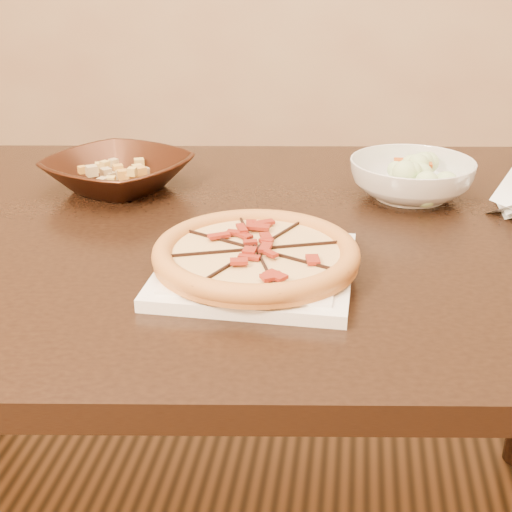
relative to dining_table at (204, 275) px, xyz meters
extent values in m
cube|color=brown|center=(0.13, 0.18, -0.67)|extent=(4.00, 4.00, 0.02)
cube|color=black|center=(0.00, 0.00, 0.07)|extent=(1.65, 1.18, 0.04)
cube|color=white|center=(0.11, -0.17, 0.10)|extent=(0.28, 0.28, 0.02)
cube|color=white|center=(0.11, -0.17, 0.11)|extent=(0.23, 0.23, 0.00)
cylinder|color=#DD8547|center=(0.11, -0.17, 0.12)|extent=(0.29, 0.29, 0.01)
torus|color=#DD8547|center=(0.11, -0.17, 0.13)|extent=(0.29, 0.29, 0.03)
cylinder|color=#DDBD7B|center=(0.11, -0.17, 0.12)|extent=(0.23, 0.23, 0.01)
cube|color=black|center=(0.11, -0.17, 0.13)|extent=(0.10, 0.27, 0.01)
cube|color=black|center=(0.11, -0.17, 0.13)|extent=(0.26, 0.13, 0.01)
cube|color=black|center=(0.11, -0.17, 0.13)|extent=(0.27, 0.10, 0.01)
cube|color=black|center=(0.11, -0.17, 0.13)|extent=(0.13, 0.26, 0.01)
cube|color=maroon|center=(0.13, -0.17, 0.13)|extent=(0.03, 0.02, 0.00)
cube|color=maroon|center=(0.15, -0.14, 0.13)|extent=(0.03, 0.03, 0.00)
cube|color=maroon|center=(0.15, -0.11, 0.13)|extent=(0.02, 0.03, 0.00)
cube|color=maroon|center=(0.12, -0.15, 0.13)|extent=(0.02, 0.03, 0.00)
cube|color=maroon|center=(0.11, -0.12, 0.13)|extent=(0.02, 0.03, 0.00)
cube|color=maroon|center=(0.08, -0.10, 0.13)|extent=(0.02, 0.03, 0.00)
cube|color=maroon|center=(0.09, -0.15, 0.13)|extent=(0.03, 0.03, 0.00)
cube|color=maroon|center=(0.06, -0.14, 0.13)|extent=(0.03, 0.02, 0.00)
cube|color=maroon|center=(0.03, -0.16, 0.13)|extent=(0.03, 0.02, 0.00)
cube|color=maroon|center=(0.07, -0.18, 0.13)|extent=(0.03, 0.02, 0.00)
cube|color=maroon|center=(0.05, -0.21, 0.13)|extent=(0.03, 0.02, 0.00)
cube|color=maroon|center=(0.10, -0.19, 0.13)|extent=(0.03, 0.03, 0.00)
cube|color=maroon|center=(0.09, -0.22, 0.13)|extent=(0.02, 0.03, 0.00)
cube|color=maroon|center=(0.11, -0.25, 0.13)|extent=(0.02, 0.02, 0.00)
cube|color=maroon|center=(0.12, -0.21, 0.13)|extent=(0.02, 0.03, 0.00)
cube|color=maroon|center=(0.15, -0.22, 0.13)|extent=(0.02, 0.03, 0.00)
cube|color=maroon|center=(0.18, -0.23, 0.13)|extent=(0.03, 0.03, 0.00)
cube|color=maroon|center=(0.15, -0.19, 0.13)|extent=(0.03, 0.02, 0.00)
cube|color=maroon|center=(0.18, -0.17, 0.13)|extent=(0.02, 0.01, 0.00)
imported|color=#402216|center=(-0.20, 0.16, 0.12)|extent=(0.33, 0.33, 0.06)
cube|color=tan|center=(-0.20, 0.16, 0.17)|extent=(0.03, 0.03, 0.03)
cube|color=#C08431|center=(-0.18, 0.17, 0.17)|extent=(0.03, 0.03, 0.03)
cube|color=#D8B052|center=(-0.17, 0.19, 0.17)|extent=(0.03, 0.03, 0.03)
cube|color=tan|center=(-0.17, 0.21, 0.17)|extent=(0.03, 0.03, 0.03)
cube|color=#C08431|center=(-0.19, 0.17, 0.17)|extent=(0.03, 0.03, 0.03)
cube|color=#D8B052|center=(-0.20, 0.19, 0.17)|extent=(0.03, 0.03, 0.03)
cube|color=tan|center=(-0.21, 0.20, 0.17)|extent=(0.03, 0.03, 0.03)
cube|color=#C08431|center=(-0.20, 0.17, 0.17)|extent=(0.03, 0.03, 0.03)
cube|color=#D8B052|center=(-0.21, 0.17, 0.17)|extent=(0.03, 0.03, 0.03)
cube|color=tan|center=(-0.23, 0.17, 0.17)|extent=(0.03, 0.03, 0.03)
cube|color=#C08431|center=(-0.25, 0.16, 0.17)|extent=(0.03, 0.03, 0.03)
cube|color=#D8B052|center=(-0.21, 0.16, 0.17)|extent=(0.03, 0.03, 0.03)
cube|color=tan|center=(-0.21, 0.14, 0.17)|extent=(0.03, 0.03, 0.03)
cube|color=#C08431|center=(-0.21, 0.12, 0.17)|extent=(0.03, 0.03, 0.03)
cube|color=#D8B052|center=(-0.20, 0.16, 0.17)|extent=(0.03, 0.03, 0.03)
cube|color=tan|center=(-0.19, 0.14, 0.17)|extent=(0.03, 0.03, 0.03)
cube|color=#C08431|center=(-0.18, 0.13, 0.17)|extent=(0.03, 0.03, 0.03)
cube|color=#D8B052|center=(-0.15, 0.13, 0.17)|extent=(0.03, 0.03, 0.03)
cube|color=tan|center=(-0.18, 0.16, 0.17)|extent=(0.03, 0.03, 0.03)
imported|color=silver|center=(0.35, 0.19, 0.13)|extent=(0.29, 0.29, 0.07)
sphere|color=#C7EBA9|center=(0.35, 0.19, 0.18)|extent=(0.04, 0.04, 0.04)
sphere|color=#C7EBA9|center=(0.37, 0.20, 0.18)|extent=(0.04, 0.04, 0.04)
sphere|color=#C7EBA9|center=(0.38, 0.22, 0.18)|extent=(0.04, 0.04, 0.04)
sphere|color=#C7EBA9|center=(0.35, 0.20, 0.18)|extent=(0.04, 0.04, 0.04)
sphere|color=#C7EBA9|center=(0.35, 0.23, 0.18)|extent=(0.04, 0.04, 0.04)
sphere|color=#C7EBA9|center=(0.35, 0.19, 0.18)|extent=(0.04, 0.04, 0.04)
sphere|color=#C7EBA9|center=(0.33, 0.21, 0.18)|extent=(0.04, 0.04, 0.04)
sphere|color=#C7EBA9|center=(0.30, 0.20, 0.18)|extent=(0.04, 0.04, 0.04)
sphere|color=#C7EBA9|center=(0.33, 0.19, 0.18)|extent=(0.04, 0.04, 0.04)
sphere|color=#C7EBA9|center=(0.32, 0.17, 0.18)|extent=(0.04, 0.04, 0.04)
sphere|color=#C7EBA9|center=(0.35, 0.19, 0.18)|extent=(0.04, 0.04, 0.04)
sphere|color=#C7EBA9|center=(0.35, 0.17, 0.18)|extent=(0.04, 0.04, 0.04)
sphere|color=#C7EBA9|center=(0.36, 0.15, 0.18)|extent=(0.04, 0.04, 0.04)
sphere|color=#C7EBA9|center=(0.36, 0.18, 0.18)|extent=(0.04, 0.04, 0.04)
sphere|color=#C7EBA9|center=(0.38, 0.18, 0.18)|extent=(0.04, 0.04, 0.04)
cube|color=#C04A13|center=(0.38, 0.21, 0.17)|extent=(0.02, 0.02, 0.01)
cube|color=#C04A13|center=(0.34, 0.22, 0.17)|extent=(0.02, 0.02, 0.01)
cube|color=#C04A13|center=(0.31, 0.19, 0.17)|extent=(0.02, 0.02, 0.01)
cube|color=#C04A13|center=(0.34, 0.16, 0.17)|extent=(0.02, 0.02, 0.01)
cube|color=#C04A13|center=(0.38, 0.17, 0.17)|extent=(0.02, 0.02, 0.01)
camera|label=1|loc=(0.24, -1.08, 0.53)|focal=50.00mm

